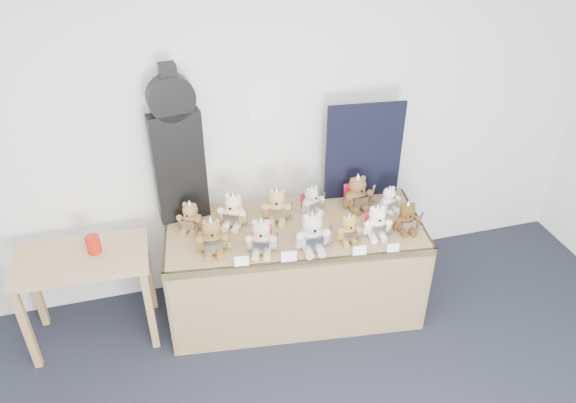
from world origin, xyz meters
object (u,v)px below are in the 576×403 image
object	(u,v)px
teddy_front_end	(407,218)
teddy_back_centre_right	(312,201)
teddy_front_right	(348,229)
teddy_back_right	(357,194)
teddy_front_far_left	(212,237)
teddy_front_far_right	(377,222)
display_table	(296,252)
teddy_back_centre_left	(277,206)
guitar_case	(177,148)
teddy_front_centre	(312,233)
teddy_front_left	(261,237)
teddy_back_far_left	(191,218)
teddy_back_left	(233,211)
side_table	(84,271)
red_cup	(93,245)
teddy_back_end	(389,200)

from	to	relation	value
teddy_front_end	teddy_back_centre_right	world-z (taller)	teddy_front_end
teddy_front_right	teddy_back_right	size ratio (longest dim) A/B	0.77
teddy_front_far_left	teddy_front_far_right	world-z (taller)	teddy_front_far_left
display_table	teddy_front_far_right	size ratio (longest dim) A/B	7.04
teddy_back_centre_left	teddy_back_centre_right	xyz separation A→B (m)	(0.27, 0.03, -0.02)
guitar_case	teddy_front_centre	size ratio (longest dim) A/B	3.62
guitar_case	teddy_front_left	bearing A→B (deg)	-57.58
display_table	guitar_case	xyz separation A→B (m)	(-0.72, 0.41, 0.73)
teddy_front_far_right	teddy_back_centre_left	size ratio (longest dim) A/B	0.94
teddy_back_far_left	teddy_front_left	bearing A→B (deg)	-13.59
teddy_back_left	teddy_back_far_left	distance (m)	0.30
side_table	display_table	bearing A→B (deg)	-4.53
guitar_case	teddy_front_centre	distance (m)	1.07
red_cup	teddy_back_centre_right	bearing A→B (deg)	1.46
teddy_back_left	guitar_case	bearing A→B (deg)	178.43
guitar_case	teddy_back_centre_right	world-z (taller)	guitar_case
side_table	teddy_front_centre	bearing A→B (deg)	-10.99
teddy_front_far_right	teddy_back_right	world-z (taller)	teddy_back_right
teddy_front_left	guitar_case	bearing A→B (deg)	144.68
display_table	teddy_front_far_left	xyz separation A→B (m)	(-0.59, -0.04, 0.28)
teddy_front_far_left	teddy_back_far_left	size ratio (longest dim) A/B	1.17
display_table	side_table	distance (m)	1.46
display_table	red_cup	xyz separation A→B (m)	(-1.36, 0.19, 0.20)
teddy_back_left	teddy_back_right	distance (m)	0.92
teddy_front_end	teddy_back_left	world-z (taller)	teddy_back_left
display_table	teddy_front_end	bearing A→B (deg)	-4.99
teddy_front_centre	teddy_back_right	size ratio (longest dim) A/B	1.06
teddy_back_left	teddy_back_centre_right	bearing A→B (deg)	29.00
teddy_back_centre_right	teddy_front_end	bearing A→B (deg)	-52.58
side_table	teddy_back_left	xyz separation A→B (m)	(1.05, 0.05, 0.27)
side_table	teddy_back_centre_left	size ratio (longest dim) A/B	3.12
teddy_front_far_right	teddy_front_end	size ratio (longest dim) A/B	1.06
teddy_back_end	teddy_front_far_left	bearing A→B (deg)	168.45
red_cup	teddy_back_end	world-z (taller)	teddy_back_end
red_cup	teddy_front_right	world-z (taller)	teddy_front_right
teddy_back_centre_left	teddy_front_end	bearing A→B (deg)	-8.19
display_table	teddy_front_centre	distance (m)	0.35
teddy_back_centre_left	teddy_back_end	world-z (taller)	teddy_back_centre_left
guitar_case	teddy_back_end	size ratio (longest dim) A/B	5.21
teddy_back_centre_left	teddy_back_right	bearing A→B (deg)	14.55
red_cup	teddy_front_left	distance (m)	1.13
teddy_front_right	teddy_back_centre_right	world-z (taller)	teddy_back_centre_right
teddy_front_far_right	teddy_back_centre_right	size ratio (longest dim) A/B	1.13
teddy_front_left	teddy_front_end	size ratio (longest dim) A/B	1.14
teddy_front_far_right	teddy_back_left	world-z (taller)	teddy_back_left
guitar_case	teddy_back_centre_left	size ratio (longest dim) A/B	3.99
teddy_front_right	teddy_back_centre_left	bearing A→B (deg)	141.71
teddy_front_centre	teddy_front_left	bearing A→B (deg)	173.07
guitar_case	teddy_front_far_right	world-z (taller)	guitar_case
teddy_front_far_left	teddy_back_left	xyz separation A→B (m)	(0.19, 0.27, -0.00)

